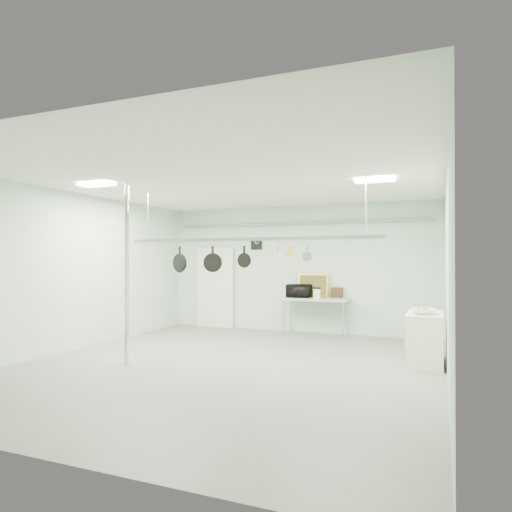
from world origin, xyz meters
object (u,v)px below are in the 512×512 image
at_px(skillet_left, 180,259).
at_px(skillet_mid, 213,259).
at_px(chrome_pole, 127,273).
at_px(side_cabinet, 425,338).
at_px(skillet_right, 244,256).
at_px(coffee_canister, 317,294).
at_px(microwave, 299,291).
at_px(pot_rack, 246,238).
at_px(prep_table, 316,301).
at_px(fruit_bowl, 423,311).

height_order(skillet_left, skillet_mid, same).
xyz_separation_m(chrome_pole, side_cabinet, (4.85, 2.00, -1.15)).
distance_m(side_cabinet, skillet_right, 3.50).
bearing_deg(side_cabinet, coffee_canister, 139.74).
xyz_separation_m(microwave, skillet_left, (-1.36, -3.32, 0.78)).
bearing_deg(microwave, skillet_left, 66.60).
bearing_deg(microwave, chrome_pole, 64.82).
bearing_deg(coffee_canister, pot_rack, -98.02).
distance_m(coffee_canister, skillet_mid, 3.51).
distance_m(chrome_pole, prep_table, 4.85).
height_order(side_cabinet, skillet_left, skillet_left).
xyz_separation_m(chrome_pole, prep_table, (2.30, 4.20, -0.77)).
xyz_separation_m(pot_rack, skillet_left, (-1.38, 0.00, -0.38)).
distance_m(pot_rack, coffee_canister, 3.47).
xyz_separation_m(coffee_canister, skillet_left, (-1.83, -3.21, 0.83)).
distance_m(fruit_bowl, skillet_right, 3.23).
height_order(chrome_pole, microwave, chrome_pole).
height_order(pot_rack, coffee_canister, pot_rack).
distance_m(chrome_pole, skillet_mid, 1.54).
height_order(coffee_canister, skillet_left, skillet_left).
height_order(side_cabinet, fruit_bowl, fruit_bowl).
bearing_deg(chrome_pole, side_cabinet, 22.41).
relative_size(prep_table, skillet_right, 4.36).
xyz_separation_m(chrome_pole, microwave, (1.88, 4.22, -0.54)).
xyz_separation_m(prep_table, coffee_canister, (0.05, -0.09, 0.19)).
distance_m(microwave, coffee_canister, 0.49).
bearing_deg(pot_rack, fruit_bowl, 16.13).
height_order(microwave, skillet_mid, skillet_mid).
bearing_deg(pot_rack, skillet_left, 180.00).
bearing_deg(skillet_mid, skillet_left, 166.92).
height_order(chrome_pole, pot_rack, chrome_pole).
relative_size(side_cabinet, skillet_right, 3.27).
bearing_deg(prep_table, microwave, 177.02).
bearing_deg(microwave, side_cabinet, 142.02).
relative_size(prep_table, coffee_canister, 7.05).
xyz_separation_m(side_cabinet, skillet_left, (-4.33, -1.10, 1.40)).
bearing_deg(prep_table, pot_rack, -96.91).
distance_m(pot_rack, skillet_right, 0.33).
bearing_deg(fruit_bowl, pot_rack, -163.87).
relative_size(prep_table, fruit_bowl, 3.90).
distance_m(chrome_pole, coffee_canister, 4.78).
relative_size(side_cabinet, coffee_canister, 5.29).
distance_m(microwave, skillet_right, 3.43).
xyz_separation_m(pot_rack, fruit_bowl, (2.93, 0.85, -1.28)).
distance_m(pot_rack, skillet_left, 1.43).
distance_m(side_cabinet, pot_rack, 3.62).
height_order(microwave, skillet_left, skillet_left).
bearing_deg(microwave, fruit_bowl, 138.78).
bearing_deg(microwave, coffee_canister, 166.09).
xyz_separation_m(coffee_canister, fruit_bowl, (2.47, -2.37, -0.07)).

